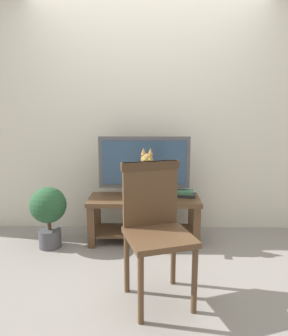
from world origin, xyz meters
name	(u,v)px	position (x,y,z in m)	size (l,w,h in m)	color
ground_plane	(148,261)	(0.00, 0.00, 0.00)	(12.00, 12.00, 0.00)	gray
back_wall	(149,105)	(0.00, 0.90, 1.40)	(7.00, 0.12, 2.80)	beige
tv_stand	(144,212)	(-0.04, 0.46, 0.32)	(1.13, 0.44, 0.46)	#513823
tv	(144,164)	(-0.04, 0.55, 0.79)	(0.94, 0.20, 0.62)	#4C4C51
media_box	(147,196)	(-0.01, 0.39, 0.50)	(0.35, 0.25, 0.08)	#BCBCC1
cat	(147,176)	(-0.01, 0.37, 0.71)	(0.19, 0.38, 0.45)	olive
wooden_chair	(155,221)	(0.05, -0.51, 0.58)	(0.55, 0.55, 0.99)	#513823
book_stack	(184,193)	(0.37, 0.51, 0.50)	(0.24, 0.17, 0.07)	#2D2D33
potted_plant	(48,211)	(-0.98, 0.29, 0.37)	(0.35, 0.35, 0.61)	#47474C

